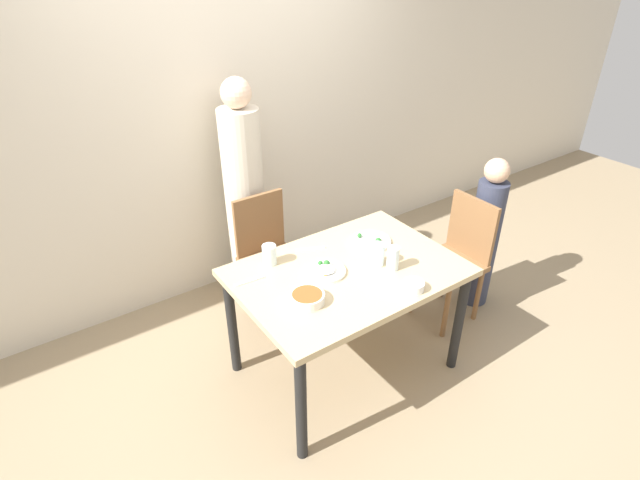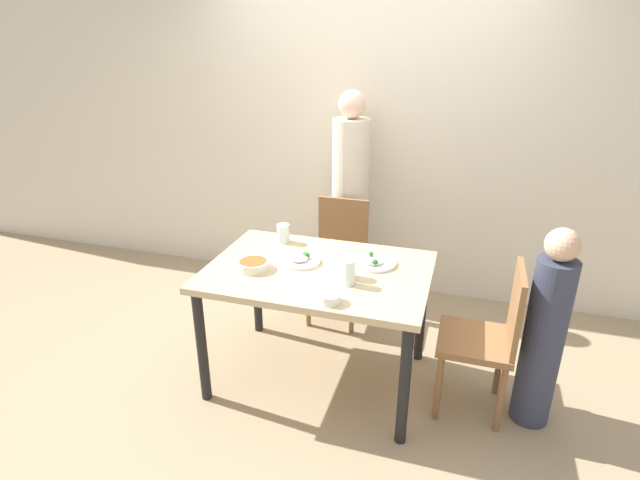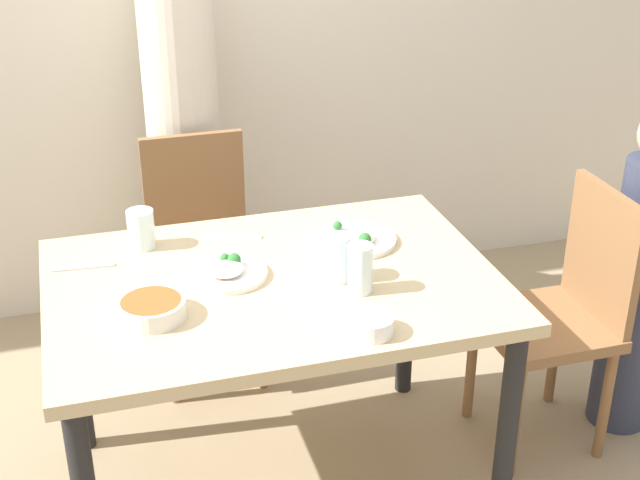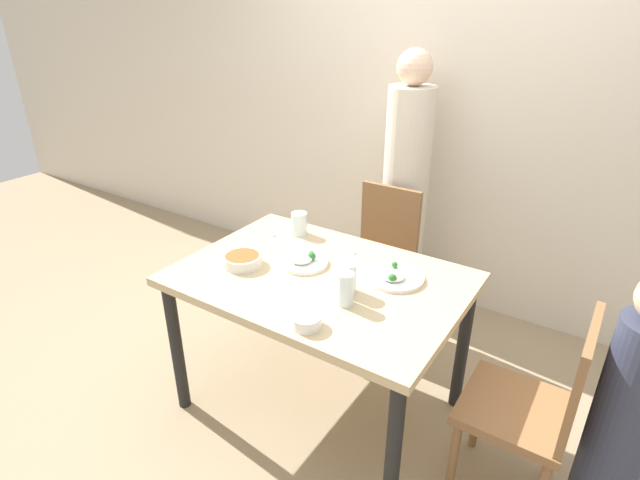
% 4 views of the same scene
% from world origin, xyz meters
% --- Properties ---
extents(dining_table, '(1.29, 0.90, 0.77)m').
position_xyz_m(dining_table, '(0.00, 0.00, 0.68)').
color(dining_table, tan).
rests_on(dining_table, ground_plane).
extents(chair_adult_spot, '(0.40, 0.40, 0.91)m').
position_xyz_m(chair_adult_spot, '(-0.09, 0.79, 0.50)').
color(chair_adult_spot, brown).
rests_on(chair_adult_spot, ground_plane).
extents(chair_child_spot, '(0.40, 0.40, 0.91)m').
position_xyz_m(chair_child_spot, '(0.98, 0.01, 0.50)').
color(chair_child_spot, brown).
rests_on(chair_child_spot, ground_plane).
extents(person_adult, '(0.28, 0.28, 1.66)m').
position_xyz_m(person_adult, '(-0.09, 1.10, 0.79)').
color(person_adult, beige).
rests_on(person_adult, ground_plane).
extents(person_child, '(0.21, 0.21, 1.16)m').
position_xyz_m(person_child, '(1.26, 0.01, 0.56)').
color(person_child, '#33384C').
rests_on(person_child, ground_plane).
extents(bowl_curry, '(0.18, 0.18, 0.05)m').
position_xyz_m(bowl_curry, '(-0.36, -0.12, 0.80)').
color(bowl_curry, silver).
rests_on(bowl_curry, dining_table).
extents(plate_rice_adult, '(0.23, 0.23, 0.06)m').
position_xyz_m(plate_rice_adult, '(-0.12, 0.05, 0.78)').
color(plate_rice_adult, white).
rests_on(plate_rice_adult, dining_table).
extents(plate_rice_child, '(0.26, 0.26, 0.06)m').
position_xyz_m(plate_rice_child, '(0.30, 0.15, 0.78)').
color(plate_rice_child, white).
rests_on(plate_rice_child, dining_table).
extents(bowl_rice_small, '(0.12, 0.12, 0.05)m').
position_xyz_m(bowl_rice_small, '(0.17, -0.36, 0.80)').
color(bowl_rice_small, white).
rests_on(bowl_rice_small, dining_table).
extents(glass_water_tall, '(0.08, 0.08, 0.14)m').
position_xyz_m(glass_water_tall, '(0.17, -0.05, 0.84)').
color(glass_water_tall, silver).
rests_on(glass_water_tall, dining_table).
extents(glass_water_short, '(0.07, 0.07, 0.14)m').
position_xyz_m(glass_water_short, '(0.22, -0.14, 0.84)').
color(glass_water_short, silver).
rests_on(glass_water_short, dining_table).
extents(glass_water_center, '(0.08, 0.08, 0.12)m').
position_xyz_m(glass_water_center, '(-0.34, 0.31, 0.83)').
color(glass_water_center, silver).
rests_on(glass_water_center, dining_table).
extents(fork_steel, '(0.18, 0.03, 0.01)m').
position_xyz_m(fork_steel, '(-0.52, 0.22, 0.77)').
color(fork_steel, silver).
rests_on(fork_steel, dining_table).
extents(spoon_steel, '(0.17, 0.09, 0.01)m').
position_xyz_m(spoon_steel, '(-0.05, 0.31, 0.77)').
color(spoon_steel, silver).
rests_on(spoon_steel, dining_table).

